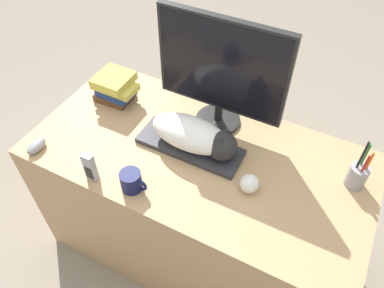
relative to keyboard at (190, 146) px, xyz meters
The scene contains 10 objects.
desk 0.39m from the keyboard, 13.66° to the right, with size 1.42×0.71×0.76m.
keyboard is the anchor object (origin of this frame).
cat 0.08m from the keyboard, ahead, with size 0.37×0.16×0.14m.
monitor 0.33m from the keyboard, 79.94° to the left, with size 0.55×0.20×0.50m.
computer_mouse 0.64m from the keyboard, 151.78° to the right, with size 0.05×0.10×0.04m.
coffee_mug 0.30m from the keyboard, 109.13° to the right, with size 0.11×0.08×0.08m.
pen_cup 0.66m from the keyboard, 10.99° to the left, with size 0.07×0.07×0.23m.
baseball 0.31m from the keyboard, 16.28° to the right, with size 0.07×0.07×0.07m.
phone 0.41m from the keyboard, 129.55° to the right, with size 0.05×0.03×0.13m.
book_stack 0.47m from the keyboard, 165.72° to the left, with size 0.21×0.16×0.14m.
Camera 1 is at (0.45, -0.56, 1.92)m, focal length 35.00 mm.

